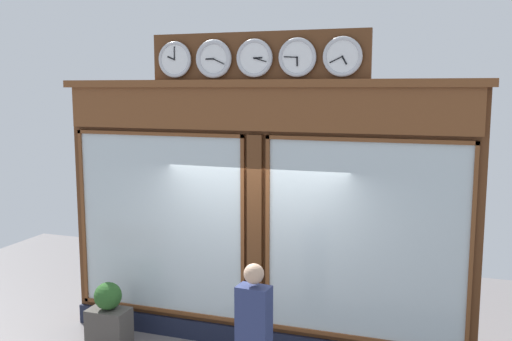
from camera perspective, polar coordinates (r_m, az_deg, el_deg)
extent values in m
cube|color=#5B3319|center=(7.74, 0.37, -4.94)|extent=(5.64, 0.30, 3.55)
cube|color=#191E33|center=(8.12, -0.05, -16.50)|extent=(5.64, 0.08, 0.28)
cube|color=brown|center=(7.37, -0.10, 6.14)|extent=(5.52, 0.08, 0.56)
cube|color=brown|center=(7.38, -0.05, 8.70)|extent=(5.75, 0.20, 0.10)
cube|color=silver|center=(7.29, 10.74, -6.95)|extent=(2.47, 0.02, 2.49)
cube|color=brown|center=(7.05, 11.00, 3.02)|extent=(2.57, 0.04, 0.05)
cube|color=brown|center=(7.70, 10.46, -16.16)|extent=(2.57, 0.04, 0.05)
cube|color=brown|center=(7.21, 20.75, -7.53)|extent=(0.05, 0.04, 2.59)
cube|color=brown|center=(7.55, 1.17, -6.29)|extent=(0.05, 0.04, 2.59)
cube|color=silver|center=(8.19, -9.59, -5.25)|extent=(2.47, 0.02, 2.49)
cube|color=brown|center=(7.98, -9.88, 3.63)|extent=(2.57, 0.04, 0.05)
cube|color=brown|center=(8.56, -9.45, -13.58)|extent=(2.57, 0.04, 0.05)
cube|color=brown|center=(8.84, -16.85, -4.49)|extent=(0.05, 0.04, 2.59)
cube|color=brown|center=(7.66, -1.33, -6.07)|extent=(0.05, 0.04, 2.59)
cube|color=#5B3319|center=(7.61, -0.07, -6.17)|extent=(0.20, 0.10, 2.59)
cube|color=#5B3319|center=(7.43, 0.05, 11.13)|extent=(2.92, 0.06, 0.67)
cylinder|color=white|center=(7.06, 8.64, 11.19)|extent=(0.40, 0.02, 0.40)
torus|color=silver|center=(7.06, 8.63, 11.19)|extent=(0.48, 0.05, 0.48)
cube|color=black|center=(7.04, 8.82, 10.82)|extent=(0.07, 0.01, 0.10)
cube|color=black|center=(7.06, 7.99, 10.92)|extent=(0.16, 0.01, 0.08)
sphere|color=black|center=(7.05, 8.61, 11.20)|extent=(0.02, 0.02, 0.02)
cylinder|color=white|center=(7.19, 4.15, 11.21)|extent=(0.40, 0.02, 0.40)
torus|color=silver|center=(7.18, 4.14, 11.21)|extent=(0.48, 0.05, 0.48)
cube|color=black|center=(7.17, 4.13, 10.78)|extent=(0.02, 0.01, 0.11)
cube|color=black|center=(7.20, 3.46, 11.25)|extent=(0.17, 0.01, 0.02)
sphere|color=black|center=(7.17, 4.11, 11.22)|extent=(0.02, 0.02, 0.02)
cylinder|color=white|center=(7.35, -0.16, 11.16)|extent=(0.40, 0.02, 0.40)
torus|color=silver|center=(7.35, -0.17, 11.16)|extent=(0.48, 0.05, 0.48)
cube|color=black|center=(7.32, 0.21, 11.19)|extent=(0.11, 0.01, 0.02)
cube|color=black|center=(7.31, 0.41, 10.99)|extent=(0.17, 0.01, 0.06)
sphere|color=black|center=(7.34, -0.20, 11.17)|extent=(0.02, 0.02, 0.02)
cylinder|color=white|center=(7.56, -4.25, 11.06)|extent=(0.40, 0.02, 0.40)
torus|color=silver|center=(7.55, -4.26, 11.06)|extent=(0.50, 0.07, 0.50)
cube|color=black|center=(7.57, -4.68, 11.04)|extent=(0.11, 0.01, 0.02)
cube|color=black|center=(7.51, -3.75, 10.81)|extent=(0.16, 0.01, 0.08)
sphere|color=black|center=(7.54, -4.31, 11.06)|extent=(0.02, 0.02, 0.02)
cylinder|color=white|center=(7.80, -8.11, 10.91)|extent=(0.40, 0.02, 0.40)
torus|color=silver|center=(7.79, -8.12, 10.91)|extent=(0.48, 0.05, 0.48)
cube|color=black|center=(7.81, -8.50, 11.05)|extent=(0.11, 0.01, 0.06)
cube|color=black|center=(7.79, -8.17, 11.53)|extent=(0.01, 0.01, 0.17)
sphere|color=black|center=(7.78, -8.17, 10.92)|extent=(0.02, 0.02, 0.02)
cube|color=navy|center=(6.32, -0.22, -14.15)|extent=(0.38, 0.25, 0.62)
sphere|color=tan|center=(6.17, -0.22, -10.28)|extent=(0.22, 0.22, 0.22)
cube|color=#4C4742|center=(8.37, -14.46, -15.00)|extent=(0.56, 0.36, 0.55)
sphere|color=#285623|center=(8.20, -14.58, -12.03)|extent=(0.38, 0.38, 0.38)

